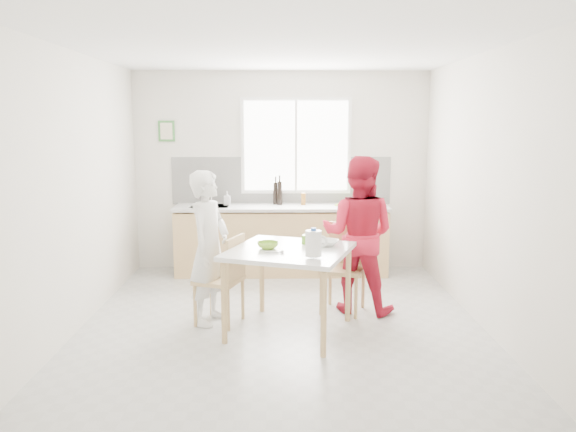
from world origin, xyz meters
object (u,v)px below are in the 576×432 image
person_white (209,248)px  bowl_green (268,245)px  wine_bottle_b (276,193)px  chair_left (225,276)px  milk_jug (314,243)px  wine_bottle_a (280,193)px  dining_table (289,258)px  chair_far (344,263)px  person_red (358,235)px  bowl_white (327,243)px

person_white → bowl_green: person_white is taller
wine_bottle_b → chair_left: bearing=-103.2°
milk_jug → wine_bottle_a: wine_bottle_a is taller
dining_table → chair_far: size_ratio=1.46×
person_white → person_red: 1.58m
bowl_green → bowl_white: 0.58m
dining_table → bowl_green: 0.24m
bowl_green → milk_jug: 0.58m
chair_far → wine_bottle_b: bearing=134.1°
person_red → person_white: bearing=32.1°
bowl_green → bowl_white: bowl_green is taller
milk_jug → wine_bottle_a: size_ratio=0.79×
person_red → wine_bottle_b: bearing=-42.5°
wine_bottle_a → wine_bottle_b: size_ratio=1.07×
chair_left → milk_jug: milk_jug is taller
dining_table → chair_left: 0.72m
bowl_green → wine_bottle_b: bearing=88.7°
person_white → chair_far: bearing=-55.6°
person_white → person_red: person_red is taller
dining_table → wine_bottle_a: bearing=92.5°
chair_left → person_white: bearing=-90.0°
dining_table → person_red: person_red is taller
wine_bottle_a → wine_bottle_b: 0.08m
chair_far → wine_bottle_a: (-0.70, 1.61, 0.56)m
dining_table → bowl_white: (0.37, 0.13, 0.11)m
chair_left → person_red: (1.39, 0.40, 0.34)m
milk_jug → chair_left: bearing=164.5°
chair_left → chair_far: size_ratio=0.97×
dining_table → person_red: size_ratio=0.82×
milk_jug → wine_bottle_b: 2.72m
wine_bottle_b → person_white: bearing=-107.7°
dining_table → person_white: bearing=160.4°
chair_far → person_red: bearing=7.8°
chair_left → bowl_green: size_ratio=4.45×
person_white → dining_table: bearing=-90.0°
chair_far → bowl_white: 0.67m
person_red → wine_bottle_a: (-0.84, 1.64, 0.24)m
chair_left → chair_far: (1.25, 0.43, 0.02)m
dining_table → wine_bottle_a: wine_bottle_a is taller
chair_far → milk_jug: bearing=-91.4°
chair_far → wine_bottle_a: wine_bottle_a is taller
dining_table → chair_far: (0.61, 0.66, -0.22)m
person_red → chair_left: bearing=35.7°
person_white → wine_bottle_a: bearing=0.0°
wine_bottle_b → milk_jug: bearing=-82.3°
dining_table → bowl_green: size_ratio=6.73×
dining_table → chair_left: chair_left is taller
dining_table → chair_left: bearing=160.4°
wine_bottle_a → bowl_green: bearing=-92.8°
dining_table → chair_left: size_ratio=1.51×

